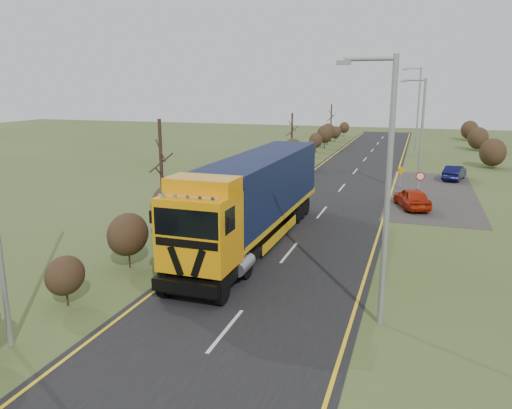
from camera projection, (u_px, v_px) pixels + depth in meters
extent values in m
plane|color=#3F4F22|center=(263.00, 285.00, 19.53)|extent=(160.00, 160.00, 0.00)
cube|color=black|center=(315.00, 221.00, 28.77)|extent=(8.00, 120.00, 0.02)
cube|color=#312D2B|center=(432.00, 194.00, 36.03)|extent=(6.00, 18.00, 0.02)
cube|color=yellow|center=(254.00, 215.00, 29.89)|extent=(0.12, 116.00, 0.01)
cube|color=yellow|center=(381.00, 226.00, 27.63)|extent=(0.12, 116.00, 0.01)
cube|color=silver|center=(226.00, 330.00, 15.82)|extent=(0.12, 3.00, 0.01)
cube|color=silver|center=(289.00, 252.00, 23.22)|extent=(0.12, 3.00, 0.01)
cube|color=silver|center=(322.00, 212.00, 30.61)|extent=(0.12, 3.00, 0.01)
cube|color=silver|center=(342.00, 188.00, 38.00)|extent=(0.12, 3.00, 0.01)
cube|color=silver|center=(355.00, 171.00, 45.39)|extent=(0.12, 3.00, 0.01)
cube|color=silver|center=(365.00, 159.00, 52.79)|extent=(0.12, 3.00, 0.01)
cube|color=silver|center=(372.00, 150.00, 60.18)|extent=(0.12, 3.00, 0.01)
cube|color=silver|center=(378.00, 143.00, 67.57)|extent=(0.12, 3.00, 0.01)
cube|color=silver|center=(383.00, 138.00, 74.96)|extent=(0.12, 3.00, 0.01)
ellipsoid|color=#302115|center=(65.00, 275.00, 17.40)|extent=(1.21, 1.57, 1.39)
ellipsoid|color=#302115|center=(128.00, 234.00, 21.01)|extent=(1.58, 2.06, 1.82)
ellipsoid|color=#302115|center=(172.00, 205.00, 24.62)|extent=(1.96, 2.55, 2.25)
ellipsoid|color=#302115|center=(205.00, 192.00, 28.36)|extent=(1.83, 2.38, 2.10)
ellipsoid|color=#302115|center=(231.00, 186.00, 32.13)|extent=(1.37, 1.78, 1.57)
ellipsoid|color=#302115|center=(250.00, 178.00, 35.90)|extent=(1.20, 1.56, 1.38)
ellipsoid|color=#302115|center=(268.00, 165.00, 39.47)|extent=(1.55, 2.02, 1.78)
ellipsoid|color=#302115|center=(279.00, 154.00, 43.13)|extent=(1.95, 2.53, 2.24)
ellipsoid|color=#302115|center=(293.00, 150.00, 46.79)|extent=(1.85, 2.41, 2.13)
ellipsoid|color=#302115|center=(300.00, 149.00, 50.66)|extent=(1.40, 1.81, 1.61)
ellipsoid|color=#302115|center=(311.00, 147.00, 54.32)|extent=(1.19, 1.55, 1.37)
ellipsoid|color=#302115|center=(316.00, 140.00, 58.03)|extent=(1.52, 1.97, 1.75)
ellipsoid|color=#302115|center=(325.00, 134.00, 61.54)|extent=(1.93, 2.51, 2.22)
ellipsoid|color=#302115|center=(328.00, 132.00, 65.35)|extent=(1.88, 2.44, 2.16)
ellipsoid|color=#302115|center=(336.00, 132.00, 69.04)|extent=(1.43, 1.85, 1.64)
ellipsoid|color=#302115|center=(337.00, 131.00, 72.90)|extent=(1.19, 1.55, 1.37)
ellipsoid|color=#302115|center=(344.00, 127.00, 76.41)|extent=(1.49, 1.93, 1.71)
cylinder|color=#301E18|center=(162.00, 181.00, 24.50)|extent=(0.18, 0.18, 6.05)
cylinder|color=#301E18|center=(292.00, 139.00, 48.64)|extent=(0.18, 0.18, 5.06)
cylinder|color=#301E18|center=(331.00, 123.00, 68.96)|extent=(0.18, 0.18, 5.15)
cube|color=black|center=(211.00, 266.00, 19.46)|extent=(2.54, 4.79, 0.47)
cube|color=orange|center=(200.00, 231.00, 18.21)|extent=(2.61, 2.31, 2.69)
cube|color=black|center=(188.00, 289.00, 17.63)|extent=(2.59, 0.15, 0.57)
cube|color=black|center=(176.00, 261.00, 17.47)|extent=(0.62, 0.03, 1.11)
cube|color=black|center=(198.00, 264.00, 17.20)|extent=(0.62, 0.03, 1.11)
cube|color=black|center=(186.00, 223.00, 17.04)|extent=(2.43, 0.09, 0.98)
cube|color=black|center=(186.00, 244.00, 17.18)|extent=(2.38, 0.06, 0.29)
cube|color=orange|center=(203.00, 185.00, 18.16)|extent=(2.60, 1.48, 0.58)
cylinder|color=silver|center=(188.00, 197.00, 17.06)|extent=(2.28, 0.09, 0.06)
cube|color=black|center=(151.00, 217.00, 17.70)|extent=(0.08, 0.12, 0.47)
cube|color=black|center=(229.00, 224.00, 16.80)|extent=(0.08, 0.12, 0.47)
cylinder|color=gray|center=(188.00, 258.00, 20.19)|extent=(0.60, 1.35, 0.58)
cylinder|color=gray|center=(243.00, 265.00, 19.47)|extent=(0.60, 1.35, 0.58)
cube|color=#EBB410|center=(263.00, 212.00, 25.55)|extent=(2.74, 13.06, 0.25)
cube|color=black|center=(263.00, 183.00, 25.19)|extent=(2.71, 12.65, 2.84)
cube|color=#0F1242|center=(293.00, 164.00, 31.04)|extent=(2.57, 0.09, 2.84)
cube|color=#0F1242|center=(214.00, 212.00, 19.34)|extent=(2.57, 0.09, 2.84)
cube|color=black|center=(283.00, 207.00, 29.32)|extent=(2.42, 3.75, 0.36)
cube|color=#EBB410|center=(233.00, 229.00, 25.14)|extent=(0.12, 5.69, 0.47)
cube|color=#EBB410|center=(281.00, 233.00, 24.37)|extent=(0.12, 5.69, 0.47)
cylinder|color=black|center=(166.00, 283.00, 18.30)|extent=(0.34, 1.08, 1.08)
cylinder|color=black|center=(221.00, 290.00, 17.64)|extent=(0.34, 1.08, 1.08)
cylinder|color=black|center=(196.00, 260.00, 20.69)|extent=(0.34, 1.08, 1.08)
cylinder|color=black|center=(245.00, 266.00, 20.03)|extent=(0.34, 1.08, 1.08)
cylinder|color=black|center=(260.00, 211.00, 28.82)|extent=(0.34, 1.08, 1.08)
cylinder|color=black|center=(297.00, 214.00, 28.16)|extent=(0.34, 1.08, 1.08)
cylinder|color=black|center=(266.00, 207.00, 29.78)|extent=(0.34, 1.08, 1.08)
cylinder|color=black|center=(301.00, 210.00, 29.11)|extent=(0.34, 1.08, 1.08)
cylinder|color=black|center=(270.00, 203.00, 30.73)|extent=(0.34, 1.08, 1.08)
cylinder|color=black|center=(305.00, 206.00, 30.07)|extent=(0.34, 1.08, 1.08)
imported|color=#A81F08|center=(412.00, 198.00, 31.62)|extent=(2.68, 4.13, 1.31)
imported|color=black|center=(454.00, 173.00, 41.15)|extent=(2.13, 3.87, 1.21)
cylinder|color=gray|center=(388.00, 197.00, 15.36)|extent=(0.18, 0.18, 8.49)
cylinder|color=gray|center=(370.00, 59.00, 14.64)|extent=(1.51, 0.12, 0.12)
cube|color=gray|center=(344.00, 63.00, 14.89)|extent=(0.42, 0.17, 0.13)
cylinder|color=gray|center=(421.00, 138.00, 34.50)|extent=(0.18, 0.18, 8.11)
cylinder|color=gray|center=(415.00, 80.00, 33.81)|extent=(1.44, 0.12, 0.12)
cube|color=gray|center=(403.00, 81.00, 34.05)|extent=(0.41, 0.16, 0.13)
cylinder|color=gray|center=(418.00, 113.00, 53.97)|extent=(0.18, 0.18, 9.56)
cylinder|color=gray|center=(413.00, 69.00, 53.15)|extent=(1.70, 0.12, 0.12)
cube|color=gray|center=(405.00, 70.00, 53.44)|extent=(0.48, 0.19, 0.15)
cylinder|color=gray|center=(419.00, 190.00, 32.80)|extent=(0.08, 0.08, 1.83)
cylinder|color=red|center=(420.00, 176.00, 32.57)|extent=(0.59, 0.04, 0.59)
cylinder|color=white|center=(420.00, 176.00, 32.55)|extent=(0.44, 0.02, 0.44)
cylinder|color=gray|center=(400.00, 180.00, 38.05)|extent=(0.08, 0.08, 1.25)
cube|color=orange|center=(401.00, 170.00, 37.83)|extent=(0.63, 0.04, 0.63)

